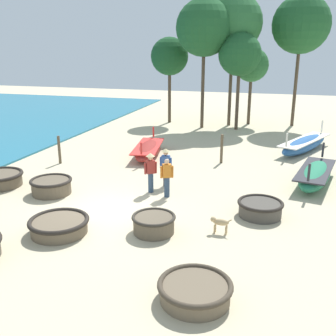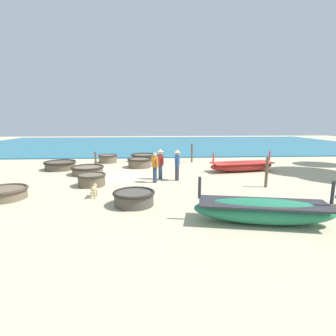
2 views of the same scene
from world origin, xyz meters
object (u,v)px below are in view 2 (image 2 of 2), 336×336
dog (94,189)px  mooring_post_shoreline (192,153)px  coracle_front_right (144,157)px  long_boat_green_hull (263,211)px  mooring_post_mid_beach (96,159)px  coracle_upturned (134,197)px  coracle_far_right (60,165)px  fisherman_standing_left (160,162)px  coracle_front_left (92,179)px  coracle_center (140,162)px  long_boat_red_hull (242,166)px  fisherman_standing_right (177,163)px  fisherman_crouching (155,167)px  coracle_far_left (88,170)px  coracle_beside_post (5,193)px  mooring_post_inland (267,172)px  coracle_weathered (108,158)px

dog → mooring_post_shoreline: size_ratio=0.48×
coracle_front_right → mooring_post_shoreline: mooring_post_shoreline is taller
long_boat_green_hull → mooring_post_shoreline: bearing=-178.6°
mooring_post_mid_beach → coracle_upturned: bearing=19.9°
coracle_far_right → fisherman_standing_left: (3.34, 6.52, 0.65)m
coracle_front_right → coracle_front_left: (7.78, -2.38, -0.00)m
coracle_center → fisherman_standing_left: bearing=18.8°
long_boat_red_hull → fisherman_standing_right: size_ratio=2.63×
fisherman_crouching → dog: bearing=-45.9°
coracle_front_right → dog: bearing=-10.6°
coracle_front_left → mooring_post_shoreline: 9.38m
fisherman_crouching → coracle_far_left: bearing=-121.0°
fisherman_standing_left → fisherman_crouching: 0.85m
coracle_beside_post → coracle_far_right: bearing=179.7°
fisherman_standing_right → dog: (2.93, -3.81, -0.59)m
coracle_front_right → long_boat_green_hull: long_boat_green_hull is taller
coracle_front_right → mooring_post_inland: 10.60m
coracle_weathered → mooring_post_shoreline: size_ratio=1.00×
fisherman_standing_right → dog: bearing=-52.5°
coracle_center → coracle_upturned: bearing=0.8°
coracle_front_right → dog: size_ratio=2.93×
coracle_far_right → coracle_weathered: 3.84m
coracle_front_right → fisherman_standing_right: size_ratio=1.20×
long_boat_green_hull → mooring_post_inland: size_ratio=2.97×
coracle_far_right → long_boat_red_hull: long_boat_red_hull is taller
coracle_upturned → long_boat_green_hull: size_ratio=0.36×
coracle_center → coracle_upturned: coracle_center is taller
long_boat_red_hull → mooring_post_inland: size_ratio=2.93×
fisherman_crouching → mooring_post_inland: size_ratio=1.05×
coracle_upturned → coracle_front_left: size_ratio=1.13×
mooring_post_inland → long_boat_green_hull: bearing=-25.3°
coracle_far_left → coracle_upturned: coracle_upturned is taller
dog → mooring_post_inland: size_ratio=0.46×
coracle_far_left → long_boat_green_hull: 10.98m
long_boat_green_hull → dog: long_boat_green_hull is taller
long_boat_red_hull → mooring_post_inland: mooring_post_inland is taller
coracle_far_left → long_boat_red_hull: bearing=91.8°
coracle_upturned → long_boat_green_hull: 4.64m
coracle_front_left → mooring_post_inland: size_ratio=0.95×
dog → long_boat_green_hull: bearing=61.3°
coracle_upturned → coracle_weathered: coracle_weathered is taller
long_boat_green_hull → fisherman_standing_right: fisherman_standing_right is taller
coracle_weathered → fisherman_standing_right: 8.03m
coracle_weathered → mooring_post_inland: mooring_post_inland is taller
coracle_upturned → dog: size_ratio=2.35×
coracle_front_right → fisherman_crouching: fisherman_crouching is taller
coracle_beside_post → fisherman_crouching: size_ratio=1.15×
coracle_weathered → long_boat_red_hull: (4.15, 9.11, 0.03)m
coracle_far_left → coracle_weathered: (-4.44, 0.50, 0.06)m
coracle_beside_post → mooring_post_mid_beach: bearing=165.1°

